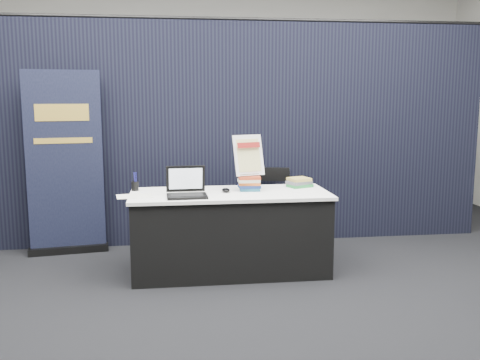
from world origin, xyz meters
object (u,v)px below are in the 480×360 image
display_table (230,232)px  info_sign (249,156)px  laptop (187,189)px  pullup_banner (65,174)px  book_stack_tall (249,183)px  stacking_chair (275,204)px  book_stack_short (300,182)px

display_table → info_sign: info_sign is taller
laptop → pullup_banner: bearing=139.1°
laptop → book_stack_tall: size_ratio=1.73×
book_stack_tall → stacking_chair: bearing=60.1°
book_stack_tall → info_sign: 0.25m
display_table → book_stack_short: size_ratio=7.19×
book_stack_short → display_table: bearing=-163.6°
display_table → book_stack_short: bearing=16.4°
book_stack_tall → pullup_banner: (-1.78, 0.74, 0.01)m
book_stack_short → pullup_banner: pullup_banner is taller
laptop → display_table: bearing=18.7°
display_table → book_stack_tall: book_stack_tall is taller
laptop → stacking_chair: bearing=40.5°
book_stack_short → info_sign: (-0.51, -0.10, 0.28)m
book_stack_short → stacking_chair: bearing=104.5°
display_table → info_sign: (0.19, 0.10, 0.69)m
pullup_banner → info_sign: bearing=-30.0°
pullup_banner → stacking_chair: bearing=-10.5°
info_sign → book_stack_short: bearing=-5.8°
pullup_banner → display_table: bearing=-35.3°
book_stack_short → book_stack_tall: bearing=-165.6°
laptop → stacking_chair: size_ratio=0.41×
book_stack_tall → book_stack_short: 0.53m
display_table → laptop: laptop is taller
display_table → book_stack_tall: 0.49m
info_sign → pullup_banner: bearing=141.3°
display_table → stacking_chair: bearing=52.3°
info_sign → stacking_chair: info_sign is taller
laptop → info_sign: 0.69m
book_stack_tall → stacking_chair: book_stack_tall is taller
laptop → book_stack_tall: (0.58, 0.22, 0.01)m
display_table → book_stack_short: book_stack_short is taller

